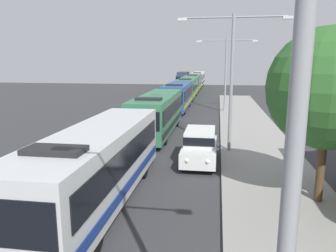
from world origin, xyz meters
TOP-DOWN VIEW (x-y plane):
  - bus_lead at (-1.30, 13.66)m, footprint 2.58×11.13m
  - bus_second_in_line at (-1.30, 26.53)m, footprint 2.58×11.06m
  - bus_middle at (-1.30, 39.16)m, footprint 2.58×10.46m
  - bus_fourth_in_line at (-1.30, 51.12)m, footprint 2.58×12.31m
  - bus_rear at (-1.30, 64.07)m, footprint 2.58×12.19m
  - bus_tail_end at (-1.30, 77.20)m, footprint 2.58×12.32m
  - white_suv at (2.40, 19.58)m, footprint 1.86×4.64m
  - box_truck_oncoming at (-4.60, 74.96)m, footprint 2.35×6.96m
  - streetlamp_near at (4.10, 5.36)m, footprint 5.43×0.28m
  - streetlamp_mid at (4.10, 21.91)m, footprint 6.55×0.28m
  - streetlamp_far at (4.10, 38.46)m, footprint 6.52×0.28m
  - roadside_tree at (7.40, 14.87)m, footprint 4.62×4.62m

SIDE VIEW (x-z plane):
  - white_suv at x=2.40m, z-range 0.08..1.98m
  - bus_middle at x=-1.30m, z-range 0.08..3.29m
  - bus_second_in_line at x=-1.30m, z-range 0.09..3.30m
  - bus_lead at x=-1.30m, z-range 0.09..3.30m
  - bus_rear at x=-1.30m, z-range 0.09..3.30m
  - bus_fourth_in_line at x=-1.30m, z-range 0.09..3.30m
  - bus_tail_end at x=-1.30m, z-range 0.09..3.30m
  - box_truck_oncoming at x=-4.60m, z-range 0.12..3.27m
  - roadside_tree at x=7.40m, z-range 1.23..8.03m
  - streetlamp_far at x=4.10m, z-range 1.11..8.96m
  - streetlamp_mid at x=4.10m, z-range 1.12..9.31m
  - streetlamp_near at x=4.10m, z-range 1.05..9.54m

